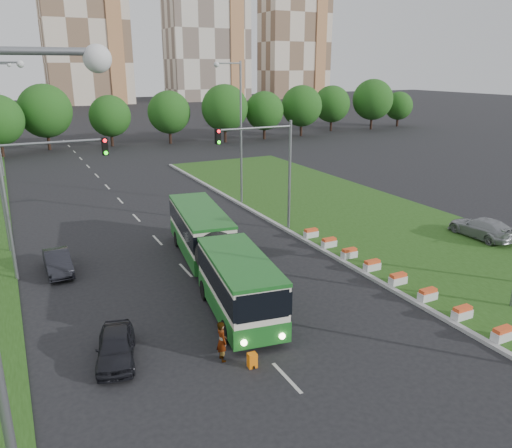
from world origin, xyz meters
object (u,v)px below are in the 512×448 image
articulated_bus (214,253)px  car_left_far (58,262)px  traffic_mast_median (270,160)px  traffic_mast_left (36,185)px  shopping_trolley (252,360)px  car_median (482,228)px  car_left_near (116,347)px  pedestrian (222,341)px

articulated_bus → car_left_far: articulated_bus is taller
traffic_mast_median → traffic_mast_left: size_ratio=1.00×
car_left_far → shopping_trolley: size_ratio=6.42×
traffic_mast_left → car_median: 28.88m
traffic_mast_left → car_median: bearing=-14.2°
car_median → shopping_trolley: bearing=18.1°
traffic_mast_left → articulated_bus: 10.46m
articulated_bus → car_median: articulated_bus is taller
articulated_bus → shopping_trolley: size_ratio=26.61×
car_left_near → car_left_far: 10.91m
traffic_mast_left → car_left_near: 11.90m
car_left_far → articulated_bus: bearing=-33.9°
traffic_mast_left → shopping_trolley: traffic_mast_left is taller
traffic_mast_median → traffic_mast_left: same height
traffic_mast_left → traffic_mast_median: bearing=3.8°
articulated_bus → traffic_mast_median: bearing=50.2°
shopping_trolley → car_left_far: bearing=116.0°
articulated_bus → car_left_far: 9.36m
traffic_mast_left → car_left_near: traffic_mast_left is taller
traffic_mast_left → pedestrian: bearing=-66.2°
articulated_bus → car_median: bearing=2.7°
traffic_mast_median → pedestrian: traffic_mast_median is taller
traffic_mast_median → pedestrian: (-9.54, -13.72, -4.47)m
shopping_trolley → articulated_bus: bearing=80.6°
articulated_bus → shopping_trolley: articulated_bus is taller
traffic_mast_median → car_left_far: bearing=-176.3°
car_left_near → car_median: car_median is taller
car_median → traffic_mast_median: bearing=-32.2°
traffic_mast_median → shopping_trolley: traffic_mast_median is taller
pedestrian → shopping_trolley: size_ratio=2.85×
car_left_far → car_median: bearing=-15.2°
car_left_far → pedestrian: size_ratio=2.25×
car_left_far → car_median: 27.96m
articulated_bus → car_left_far: size_ratio=4.15×
car_left_near → car_left_far: size_ratio=0.94×
articulated_bus → car_left_far: bearing=155.2°
traffic_mast_median → car_left_near: bearing=-138.7°
traffic_mast_median → car_left_near: 18.49m
articulated_bus → car_left_near: size_ratio=4.39×
traffic_mast_left → articulated_bus: bearing=-31.0°
traffic_mast_median → car_median: (12.51, -7.97, -4.49)m
traffic_mast_median → traffic_mast_left: 15.19m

